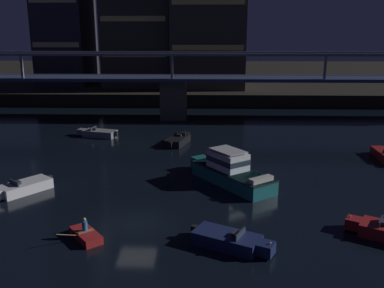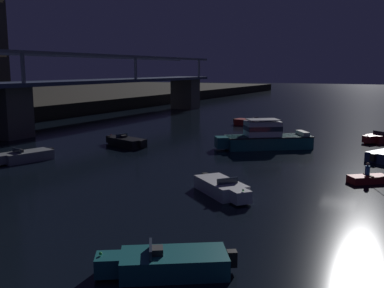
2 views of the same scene
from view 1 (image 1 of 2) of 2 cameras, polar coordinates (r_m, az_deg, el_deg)
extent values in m
plane|color=black|center=(28.69, -7.57, -10.54)|extent=(400.00, 400.00, 0.00)
cube|color=black|center=(109.37, -0.62, 9.11)|extent=(240.00, 80.00, 2.20)
cube|color=#4C4944|center=(61.61, -2.47, 6.08)|extent=(3.60, 4.40, 5.55)
cube|color=#2D3856|center=(61.21, -2.50, 8.85)|extent=(88.16, 6.40, 0.45)
cube|color=slate|center=(58.06, -2.75, 11.91)|extent=(88.16, 0.36, 0.36)
cube|color=slate|center=(63.83, -2.34, 12.19)|extent=(88.16, 0.36, 0.36)
cube|color=slate|center=(63.16, -21.93, 9.66)|extent=(0.30, 0.30, 3.20)
cube|color=slate|center=(58.16, -2.73, 10.34)|extent=(0.30, 0.30, 3.20)
cube|color=slate|center=(60.17, 17.48, 9.83)|extent=(0.30, 0.30, 3.20)
cube|color=beige|center=(82.20, -17.86, 12.60)|extent=(8.47, 0.10, 0.90)
cube|color=beige|center=(82.33, -18.31, 17.93)|extent=(8.47, 0.10, 0.90)
cube|color=#38332D|center=(83.34, -7.28, 18.36)|extent=(12.27, 13.00, 30.34)
cube|color=#F2D172|center=(76.82, -7.82, 11.84)|extent=(11.29, 0.10, 0.90)
cube|color=#F2D172|center=(76.74, -7.98, 16.37)|extent=(11.29, 0.10, 0.90)
cube|color=#F2D172|center=(73.08, 2.13, 12.83)|extent=(11.97, 0.10, 0.90)
cube|color=#F2D172|center=(73.17, 2.19, 18.60)|extent=(11.97, 0.10, 0.90)
cube|color=#196066|center=(35.32, 5.43, -4.43)|extent=(6.82, 7.99, 1.20)
cube|color=#196066|center=(38.70, 1.13, -2.49)|extent=(1.80, 1.73, 1.04)
cube|color=black|center=(35.14, 5.45, -3.58)|extent=(6.93, 8.11, 0.10)
cube|color=white|center=(35.35, 4.86, -2.18)|extent=(3.58, 3.82, 1.40)
cube|color=#283342|center=(35.33, 4.86, -2.10)|extent=(3.64, 3.88, 0.44)
cube|color=silver|center=(35.11, 4.89, -0.85)|extent=(3.22, 3.44, 0.08)
cube|color=#B7B2A8|center=(32.68, 9.28, -4.74)|extent=(2.03, 1.71, 0.36)
cube|color=black|center=(48.17, 23.77, -0.49)|extent=(0.37, 0.37, 0.60)
cube|color=silver|center=(36.03, -21.54, -5.39)|extent=(3.85, 4.18, 0.80)
cube|color=#283342|center=(35.48, -22.83, -4.84)|extent=(1.12, 0.92, 0.36)
cube|color=#262628|center=(35.61, -22.46, -4.84)|extent=(0.69, 0.66, 0.24)
cube|color=black|center=(36.97, -18.63, -4.45)|extent=(0.51, 0.51, 0.60)
cube|color=black|center=(47.40, -1.98, 0.44)|extent=(2.84, 4.26, 0.80)
cube|color=black|center=(49.58, -1.01, 1.16)|extent=(1.21, 1.14, 0.70)
cube|color=#283342|center=(48.03, -1.63, 1.35)|extent=(1.32, 0.48, 0.36)
cube|color=#262628|center=(47.82, -1.73, 1.21)|extent=(0.65, 0.54, 0.24)
cube|color=black|center=(45.43, -2.92, -0.09)|extent=(0.45, 0.45, 0.60)
sphere|color=red|center=(49.71, -0.92, 1.70)|extent=(0.12, 0.12, 0.12)
cube|color=maroon|center=(29.30, 20.92, -9.93)|extent=(1.28, 1.31, 0.70)
cube|color=#283342|center=(28.88, 24.07, -9.48)|extent=(0.78, 1.21, 0.36)
sphere|color=#33D84C|center=(29.17, 20.52, -9.07)|extent=(0.12, 0.12, 0.12)
cube|color=#19234C|center=(25.64, 4.68, -12.72)|extent=(4.30, 3.39, 0.80)
cube|color=#19234C|center=(24.86, 9.89, -13.72)|extent=(1.25, 1.29, 0.70)
cube|color=#283342|center=(25.08, 6.52, -11.94)|extent=(0.71, 1.25, 0.36)
cube|color=#262628|center=(25.20, 5.98, -11.95)|extent=(0.61, 0.68, 0.24)
cube|color=black|center=(26.45, 0.35, -11.51)|extent=(0.48, 0.48, 0.60)
sphere|color=beige|center=(24.59, 10.50, -12.96)|extent=(0.12, 0.12, 0.12)
cube|color=gray|center=(51.92, -12.30, 1.39)|extent=(4.24, 2.75, 0.80)
cube|color=gray|center=(53.10, -14.58, 1.60)|extent=(1.13, 1.19, 0.70)
cube|color=#283342|center=(52.21, -13.15, 2.07)|extent=(0.45, 1.33, 0.36)
cube|color=#262628|center=(52.10, -12.91, 1.99)|extent=(0.53, 0.64, 0.24)
cube|color=black|center=(50.90, -10.18, 1.34)|extent=(0.44, 0.44, 0.60)
sphere|color=red|center=(53.14, -14.84, 2.07)|extent=(0.12, 0.12, 0.12)
cube|color=maroon|center=(27.19, -14.08, -11.83)|extent=(2.49, 2.71, 0.48)
cube|color=#7F6647|center=(27.08, -14.12, -11.31)|extent=(0.90, 0.78, 0.06)
cylinder|color=#1E66B2|center=(27.02, -14.25, -10.61)|extent=(0.32, 0.32, 0.60)
sphere|color=tan|center=(26.85, -14.30, -9.82)|extent=(0.22, 0.22, 0.22)
cylinder|color=olive|center=(26.71, -16.23, -11.68)|extent=(1.21, 0.99, 0.59)
camera|label=2|loc=(43.49, -59.45, 1.20)|focal=41.64mm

